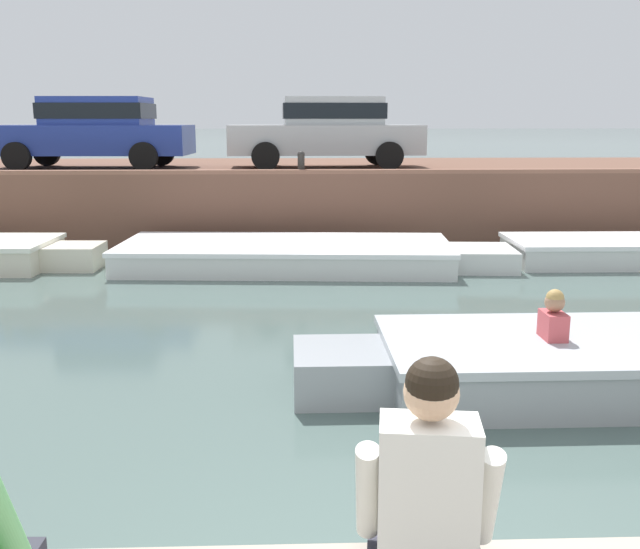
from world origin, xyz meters
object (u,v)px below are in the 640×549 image
(motorboat_passing, at_px, (596,363))
(mooring_bollard_mid, at_px, (301,161))
(boat_moored_central_white, at_px, (302,255))
(car_left_inner_silver, at_px, (328,129))
(person_seated_right, at_px, (427,504))
(car_leftmost_blue, at_px, (94,129))

(motorboat_passing, height_order, mooring_bollard_mid, mooring_bollard_mid)
(boat_moored_central_white, xyz_separation_m, car_left_inner_silver, (0.64, 3.79, 2.14))
(boat_moored_central_white, relative_size, motorboat_passing, 1.25)
(car_left_inner_silver, height_order, mooring_bollard_mid, car_left_inner_silver)
(boat_moored_central_white, relative_size, mooring_bollard_mid, 15.75)
(car_left_inner_silver, bearing_deg, boat_moored_central_white, -99.57)
(car_left_inner_silver, xyz_separation_m, mooring_bollard_mid, (-0.62, -1.73, -0.61))
(boat_moored_central_white, xyz_separation_m, motorboat_passing, (2.80, -5.95, 0.04))
(mooring_bollard_mid, xyz_separation_m, person_seated_right, (0.34, -12.08, -0.58))
(motorboat_passing, height_order, car_leftmost_blue, car_leftmost_blue)
(car_leftmost_blue, xyz_separation_m, car_left_inner_silver, (5.17, 0.00, 0.00))
(boat_moored_central_white, height_order, motorboat_passing, motorboat_passing)
(person_seated_right, bearing_deg, motorboat_passing, 59.09)
(car_leftmost_blue, xyz_separation_m, mooring_bollard_mid, (4.55, -1.72, -0.61))
(car_leftmost_blue, bearing_deg, motorboat_passing, -53.04)
(car_leftmost_blue, bearing_deg, boat_moored_central_white, -39.89)
(motorboat_passing, bearing_deg, mooring_bollard_mid, 109.11)
(motorboat_passing, xyz_separation_m, car_leftmost_blue, (-7.33, 9.73, 2.10))
(boat_moored_central_white, relative_size, car_leftmost_blue, 1.60)
(motorboat_passing, relative_size, car_leftmost_blue, 1.28)
(mooring_bollard_mid, bearing_deg, boat_moored_central_white, -90.62)
(car_leftmost_blue, bearing_deg, car_left_inner_silver, 0.05)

